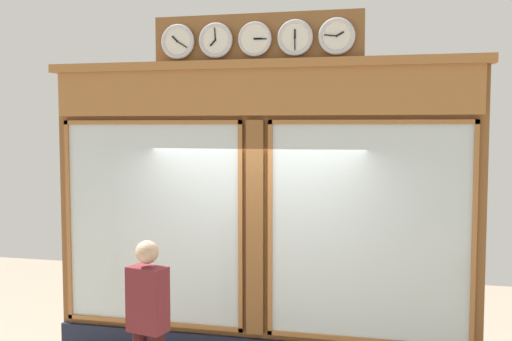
{
  "coord_description": "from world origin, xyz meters",
  "views": [
    {
      "loc": [
        -1.58,
        6.65,
        2.76
      ],
      "look_at": [
        0.0,
        0.0,
        2.25
      ],
      "focal_mm": 41.97,
      "sensor_mm": 36.0,
      "label": 1
    }
  ],
  "objects": [
    {
      "name": "pedestrian",
      "position": [
        0.69,
        1.51,
        0.93
      ],
      "size": [
        0.4,
        0.3,
        1.69
      ],
      "color": "#3A1316",
      "rests_on": "ground_plane"
    },
    {
      "name": "shop_facade",
      "position": [
        0.0,
        -0.12,
        1.79
      ],
      "size": [
        5.12,
        0.42,
        4.03
      ],
      "color": "brown",
      "rests_on": "ground_plane"
    }
  ]
}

